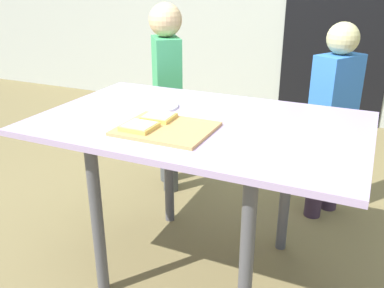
{
  "coord_description": "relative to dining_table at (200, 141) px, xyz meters",
  "views": [
    {
      "loc": [
        0.61,
        -1.43,
        1.24
      ],
      "look_at": [
        -0.03,
        0.0,
        0.61
      ],
      "focal_mm": 38.78,
      "sensor_mm": 36.0,
      "label": 1
    }
  ],
  "objects": [
    {
      "name": "plate_white_left",
      "position": [
        -0.25,
        0.08,
        0.09
      ],
      "size": [
        0.21,
        0.21,
        0.01
      ],
      "primitive_type": "cylinder",
      "color": "white",
      "rests_on": "dining_table"
    },
    {
      "name": "pizza_slice_far_left",
      "position": [
        -0.14,
        -0.09,
        0.11
      ],
      "size": [
        0.12,
        0.12,
        0.02
      ],
      "color": "#DBB454",
      "rests_on": "cutting_board"
    },
    {
      "name": "child_left",
      "position": [
        -0.5,
        0.67,
        0.03
      ],
      "size": [
        0.26,
        0.28,
        1.11
      ],
      "color": "#474B4A",
      "rests_on": "ground"
    },
    {
      "name": "house_door",
      "position": [
        0.24,
        2.39,
        0.37
      ],
      "size": [
        0.9,
        0.02,
        2.0
      ],
      "primitive_type": "cube",
      "color": "black",
      "rests_on": "ground"
    },
    {
      "name": "cutting_board",
      "position": [
        -0.07,
        -0.16,
        0.09
      ],
      "size": [
        0.34,
        0.28,
        0.01
      ],
      "primitive_type": "cube",
      "color": "tan",
      "rests_on": "dining_table"
    },
    {
      "name": "dining_table",
      "position": [
        0.0,
        0.0,
        0.0
      ],
      "size": [
        1.29,
        0.82,
        0.71
      ],
      "color": "#AB94BB",
      "rests_on": "ground"
    },
    {
      "name": "child_right",
      "position": [
        0.43,
        0.74,
        -0.04
      ],
      "size": [
        0.24,
        0.28,
        1.04
      ],
      "color": "#382838",
      "rests_on": "ground"
    },
    {
      "name": "pizza_slice_near_left",
      "position": [
        -0.15,
        -0.21,
        0.11
      ],
      "size": [
        0.12,
        0.11,
        0.02
      ],
      "color": "#DBB454",
      "rests_on": "cutting_board"
    },
    {
      "name": "ground_plane",
      "position": [
        0.0,
        0.0,
        -0.63
      ],
      "size": [
        16.0,
        16.0,
        0.0
      ],
      "primitive_type": "plane",
      "color": "olive"
    }
  ]
}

